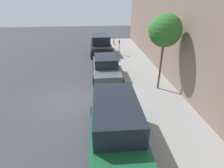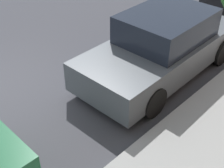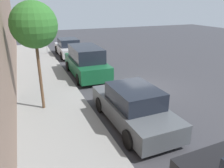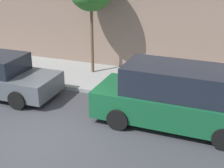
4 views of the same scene
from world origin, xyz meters
The scene contains 7 objects.
ground_plane centered at (0.00, 0.00, 0.00)m, with size 60.00×60.00×0.00m, color #38383D.
sidewalk centered at (5.02, 0.00, 0.07)m, with size 3.05×32.00×0.15m.
parked_sedan_nearest centered at (2.17, -9.51, 0.72)m, with size 1.92×4.51×1.54m.
parked_minivan_second centered at (2.29, -3.33, 0.92)m, with size 2.02×4.93×1.90m.
parked_sedan_third centered at (2.30, 3.27, 0.72)m, with size 1.92×4.53×1.54m.
parking_meter_near centered at (3.95, -10.36, 1.03)m, with size 0.11×0.15×1.43m.
street_tree centered at (5.44, 0.83, 3.68)m, with size 1.82×1.82×4.45m.
Camera 3 is at (5.95, 9.99, 4.49)m, focal length 35.00 mm.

